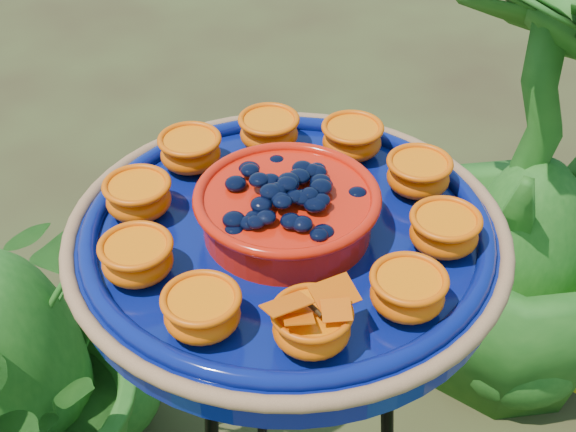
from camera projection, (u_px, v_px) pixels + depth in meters
name	position (u px, v px, depth m)	size (l,w,h in m)	color
feeder_dish	(287.00, 231.00, 0.91)	(0.51, 0.51, 0.11)	#081361
shrub_back_left	(10.00, 352.00, 1.55)	(0.75, 0.65, 0.83)	#1C5115
shrub_back_right	(538.00, 193.00, 1.76)	(0.59, 0.59, 1.06)	#1C5115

